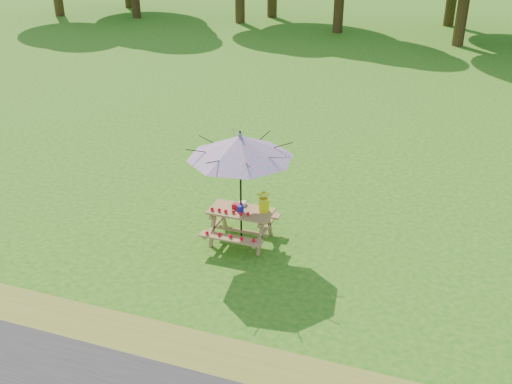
% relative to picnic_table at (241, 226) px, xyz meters
% --- Properties ---
extents(ground, '(120.00, 120.00, 0.00)m').
position_rel_picnic_table_xyz_m(ground, '(2.68, -0.50, -0.33)').
color(ground, '#1F6212').
rests_on(ground, ground).
extents(picnic_table, '(1.20, 1.32, 0.67)m').
position_rel_picnic_table_xyz_m(picnic_table, '(0.00, 0.00, 0.00)').
color(picnic_table, '#A36B49').
rests_on(picnic_table, ground).
extents(patio_umbrella, '(2.40, 2.40, 2.25)m').
position_rel_picnic_table_xyz_m(patio_umbrella, '(0.00, 0.00, 1.62)').
color(patio_umbrella, black).
rests_on(patio_umbrella, ground).
extents(produce_bins, '(0.26, 0.41, 0.13)m').
position_rel_picnic_table_xyz_m(produce_bins, '(-0.04, 0.04, 0.40)').
color(produce_bins, '#B50E17').
rests_on(produce_bins, picnic_table).
extents(tomatoes_row, '(0.77, 0.13, 0.07)m').
position_rel_picnic_table_xyz_m(tomatoes_row, '(-0.15, -0.18, 0.38)').
color(tomatoes_row, red).
rests_on(tomatoes_row, picnic_table).
extents(flower_bucket, '(0.32, 0.29, 0.45)m').
position_rel_picnic_table_xyz_m(flower_bucket, '(0.42, 0.12, 0.58)').
color(flower_bucket, '#F7F00D').
rests_on(flower_bucket, picnic_table).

